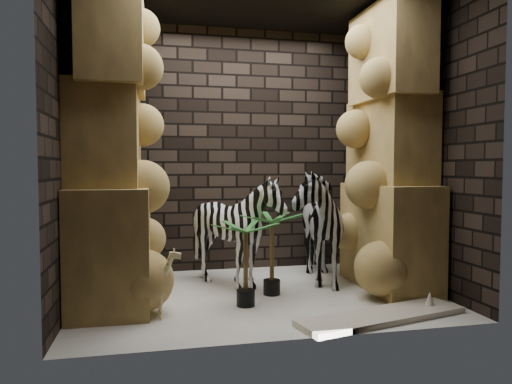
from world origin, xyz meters
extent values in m
plane|color=white|center=(0.00, 0.00, 0.00)|extent=(3.50, 3.50, 0.00)
plane|color=black|center=(0.00, 1.25, 1.50)|extent=(3.50, 0.00, 3.50)
plane|color=black|center=(0.00, -1.25, 1.50)|extent=(3.50, 0.00, 3.50)
plane|color=black|center=(-1.75, 0.00, 1.50)|extent=(0.00, 3.00, 3.00)
plane|color=black|center=(1.75, 0.00, 1.50)|extent=(0.00, 3.00, 3.00)
imported|color=white|center=(0.72, 0.47, 0.74)|extent=(0.84, 1.33, 1.47)
imported|color=white|center=(-0.16, 0.34, 0.54)|extent=(1.12, 1.32, 1.08)
cube|color=beige|center=(0.86, -0.96, 0.03)|extent=(1.59, 0.73, 0.05)
camera|label=1|loc=(-1.01, -4.50, 1.28)|focal=32.61mm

